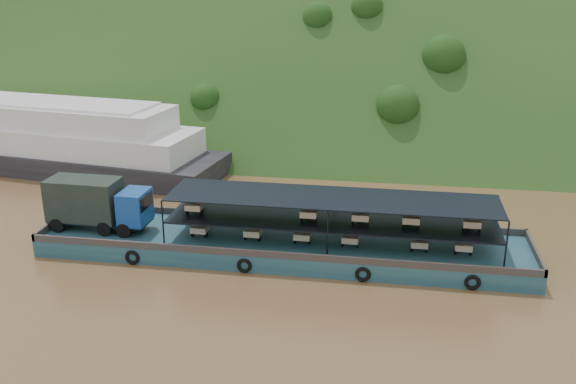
# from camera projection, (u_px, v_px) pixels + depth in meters

# --- Properties ---
(ground) EXTENTS (160.00, 160.00, 0.00)m
(ground) POSITION_uv_depth(u_px,v_px,m) (308.00, 247.00, 47.62)
(ground) COLOR brown
(ground) RESTS_ON ground
(hillside) EXTENTS (140.00, 39.60, 39.60)m
(hillside) POSITION_uv_depth(u_px,v_px,m) (346.00, 132.00, 81.17)
(hillside) COLOR #1F3D16
(hillside) RESTS_ON ground
(cargo_barge) EXTENTS (35.00, 7.18, 5.02)m
(cargo_barge) POSITION_uv_depth(u_px,v_px,m) (258.00, 236.00, 46.34)
(cargo_barge) COLOR #163D4F
(cargo_barge) RESTS_ON ground
(passenger_ferry) EXTENTS (35.62, 13.63, 7.03)m
(passenger_ferry) POSITION_uv_depth(u_px,v_px,m) (58.00, 140.00, 65.57)
(passenger_ferry) COLOR black
(passenger_ferry) RESTS_ON ground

